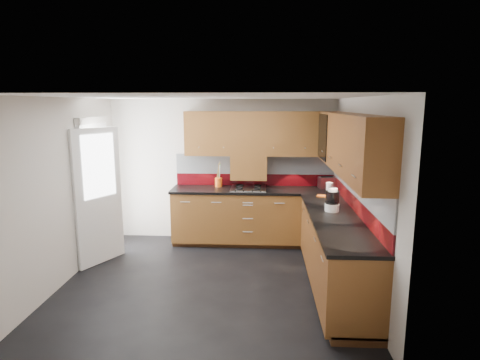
# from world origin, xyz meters

# --- Properties ---
(room) EXTENTS (4.00, 3.80, 2.64)m
(room) POSITION_xyz_m (0.00, 0.00, 1.50)
(room) COLOR black
(base_cabinets) EXTENTS (2.70, 3.20, 0.95)m
(base_cabinets) POSITION_xyz_m (1.07, 0.72, 0.44)
(base_cabinets) COLOR brown
(base_cabinets) RESTS_ON room
(countertop) EXTENTS (2.72, 3.22, 0.04)m
(countertop) POSITION_xyz_m (1.05, 0.70, 0.92)
(countertop) COLOR black
(countertop) RESTS_ON base_cabinets
(backsplash) EXTENTS (2.70, 3.20, 0.54)m
(backsplash) POSITION_xyz_m (1.28, 0.93, 1.21)
(backsplash) COLOR maroon
(backsplash) RESTS_ON countertop
(upper_cabinets) EXTENTS (2.50, 3.20, 0.72)m
(upper_cabinets) POSITION_xyz_m (1.23, 0.78, 1.84)
(upper_cabinets) COLOR brown
(upper_cabinets) RESTS_ON room
(extractor_hood) EXTENTS (0.60, 0.33, 0.40)m
(extractor_hood) POSITION_xyz_m (0.45, 1.64, 1.28)
(extractor_hood) COLOR brown
(extractor_hood) RESTS_ON room
(glass_cabinet) EXTENTS (0.32, 0.80, 0.66)m
(glass_cabinet) POSITION_xyz_m (1.71, 1.07, 1.87)
(glass_cabinet) COLOR black
(glass_cabinet) RESTS_ON room
(back_door) EXTENTS (0.42, 1.19, 2.04)m
(back_door) POSITION_xyz_m (-1.78, 0.75, 1.03)
(back_door) COLOR white
(back_door) RESTS_ON room
(gas_hob) EXTENTS (0.58, 0.51, 0.04)m
(gas_hob) POSITION_xyz_m (0.45, 1.47, 0.95)
(gas_hob) COLOR silver
(gas_hob) RESTS_ON countertop
(utensil_pot) EXTENTS (0.12, 0.12, 0.43)m
(utensil_pot) POSITION_xyz_m (-0.06, 1.66, 1.04)
(utensil_pot) COLOR orange
(utensil_pot) RESTS_ON countertop
(toaster) EXTENTS (0.30, 0.22, 0.20)m
(toaster) POSITION_xyz_m (1.75, 1.62, 1.03)
(toaster) COLOR silver
(toaster) RESTS_ON countertop
(food_processor) EXTENTS (0.18, 0.18, 0.31)m
(food_processor) POSITION_xyz_m (1.59, 0.16, 1.08)
(food_processor) COLOR white
(food_processor) RESTS_ON countertop
(paper_towel) EXTENTS (0.11, 0.11, 0.22)m
(paper_towel) POSITION_xyz_m (1.69, 0.99, 1.05)
(paper_towel) COLOR white
(paper_towel) RESTS_ON countertop
(orange_cloth) EXTENTS (0.18, 0.17, 0.02)m
(orange_cloth) POSITION_xyz_m (1.58, 1.00, 0.95)
(orange_cloth) COLOR orange
(orange_cloth) RESTS_ON countertop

